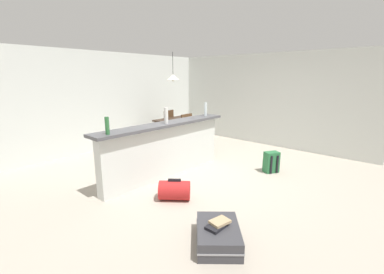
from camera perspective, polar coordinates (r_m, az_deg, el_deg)
name	(u,v)px	position (r m, az deg, el deg)	size (l,w,h in m)	color
ground_plane	(198,174)	(5.27, 1.41, -8.15)	(13.00, 13.00, 0.05)	#ADA393
wall_back	(111,101)	(7.29, -17.29, 7.55)	(6.60, 0.10, 2.50)	silver
wall_right	(261,99)	(7.66, 14.77, 7.95)	(0.10, 6.00, 2.50)	silver
partition_half_wall	(166,151)	(5.01, -5.68, -3.08)	(2.80, 0.20, 0.99)	silver
bar_countertop	(165,124)	(4.89, -5.82, 2.79)	(2.96, 0.40, 0.05)	#4C4C51
bottle_green	(107,126)	(4.08, -18.06, 2.37)	(0.06, 0.06, 0.27)	#2D6B38
bottle_white	(166,116)	(4.80, -5.67, 4.70)	(0.07, 0.07, 0.30)	silver
bottle_clear	(206,109)	(5.74, 2.98, 6.12)	(0.06, 0.06, 0.29)	silver
dining_table	(177,123)	(7.18, -3.28, 3.18)	(1.10, 0.80, 0.74)	#332319
dining_chair_near_partition	(189,130)	(6.81, -0.57, 1.51)	(0.41, 0.41, 0.93)	#4C331E
dining_chair_far_side	(166,124)	(7.68, -5.63, 2.80)	(0.45, 0.45, 0.93)	#4C331E
pendant_lamp	(173,77)	(7.03, -4.18, 12.94)	(0.34, 0.34, 0.75)	black
suitcase_flat_charcoal	(218,235)	(3.22, 5.72, -20.55)	(0.85, 0.83, 0.22)	#38383D
duffel_bag_red	(175,190)	(4.17, -3.83, -11.53)	(0.54, 0.56, 0.34)	red
backpack_green	(271,162)	(5.50, 16.90, -5.31)	(0.33, 0.32, 0.42)	#286B3D
book_stack	(218,224)	(3.13, 5.65, -18.46)	(0.30, 0.20, 0.07)	black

